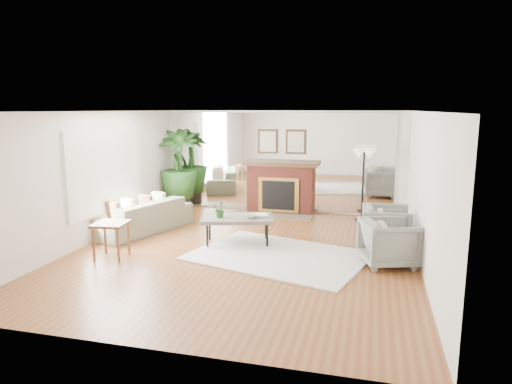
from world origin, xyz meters
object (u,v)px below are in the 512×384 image
(armchair_back, at_px, (386,227))
(floor_lamp, at_px, (364,159))
(fireplace, at_px, (280,187))
(potted_ficus, at_px, (178,167))
(sofa, at_px, (142,216))
(coffee_table, at_px, (237,219))
(armchair_front, at_px, (389,243))
(side_table, at_px, (111,228))

(armchair_back, distance_m, floor_lamp, 2.38)
(fireplace, relative_size, potted_ficus, 1.00)
(sofa, bearing_deg, floor_lamp, 132.89)
(coffee_table, height_order, floor_lamp, floor_lamp)
(fireplace, relative_size, sofa, 0.91)
(fireplace, relative_size, armchair_back, 2.36)
(armchair_back, distance_m, potted_ficus, 5.57)
(armchair_back, relative_size, floor_lamp, 0.52)
(sofa, xyz_separation_m, floor_lamp, (4.43, 2.14, 1.09))
(fireplace, height_order, sofa, fireplace)
(armchair_back, height_order, armchair_front, armchair_back)
(fireplace, height_order, side_table, fireplace)
(coffee_table, xyz_separation_m, potted_ficus, (-2.34, 2.61, 0.60))
(fireplace, xyz_separation_m, side_table, (-2.13, -4.12, -0.14))
(fireplace, xyz_separation_m, floor_lamp, (1.98, -0.29, 0.76))
(armchair_front, height_order, potted_ficus, potted_ficus)
(sofa, relative_size, potted_ficus, 1.11)
(armchair_front, bearing_deg, side_table, 81.30)
(potted_ficus, bearing_deg, sofa, -86.16)
(floor_lamp, bearing_deg, armchair_back, -76.78)
(floor_lamp, bearing_deg, sofa, -154.22)
(fireplace, bearing_deg, side_table, -117.33)
(coffee_table, height_order, side_table, side_table)
(fireplace, height_order, potted_ficus, fireplace)
(coffee_table, distance_m, sofa, 2.23)
(sofa, relative_size, floor_lamp, 1.36)
(side_table, bearing_deg, potted_ficus, 96.82)
(sofa, bearing_deg, armchair_front, 96.73)
(coffee_table, relative_size, sofa, 0.66)
(fireplace, distance_m, side_table, 4.64)
(side_table, relative_size, potted_ficus, 0.31)
(floor_lamp, bearing_deg, armchair_front, -80.45)
(coffee_table, xyz_separation_m, floor_lamp, (2.24, 2.51, 0.93))
(armchair_front, bearing_deg, floor_lamp, -8.85)
(coffee_table, relative_size, armchair_front, 1.76)
(side_table, distance_m, floor_lamp, 5.69)
(fireplace, bearing_deg, coffee_table, -95.23)
(potted_ficus, relative_size, floor_lamp, 1.23)
(fireplace, bearing_deg, armchair_front, -53.22)
(potted_ficus, height_order, floor_lamp, potted_ficus)
(floor_lamp, bearing_deg, fireplace, 171.71)
(armchair_back, relative_size, potted_ficus, 0.43)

